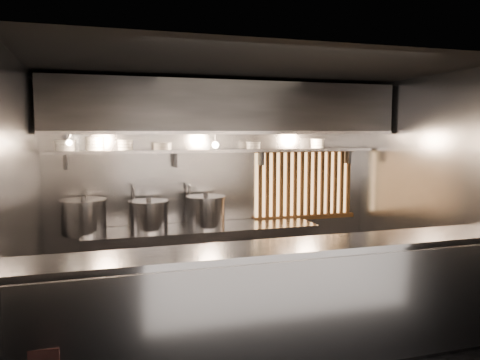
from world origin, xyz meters
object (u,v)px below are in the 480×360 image
heat_lamp (66,138)px  stock_pot_mid (149,215)px  stock_pot_left (84,216)px  pendant_bulb (215,145)px  stock_pot_right (206,211)px

heat_lamp → stock_pot_mid: bearing=17.0°
heat_lamp → stock_pot_left: size_ratio=0.62×
heat_lamp → stock_pot_left: (0.15, 0.32, -0.95)m
stock_pot_left → stock_pot_mid: (0.77, -0.04, -0.02)m
pendant_bulb → stock_pot_left: size_ratio=0.33×
pendant_bulb → stock_pot_left: 1.86m
pendant_bulb → stock_pot_right: bearing=-155.1°
stock_pot_right → heat_lamp: bearing=-170.4°
heat_lamp → pendant_bulb: size_ratio=1.87×
stock_pot_right → pendant_bulb: bearing=24.9°
heat_lamp → stock_pot_right: (1.65, 0.28, -0.96)m
heat_lamp → stock_pot_left: heat_lamp is taller
stock_pot_mid → stock_pot_right: stock_pot_right is taller
heat_lamp → stock_pot_right: size_ratio=0.55×
stock_pot_mid → stock_pot_right: bearing=-0.1°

